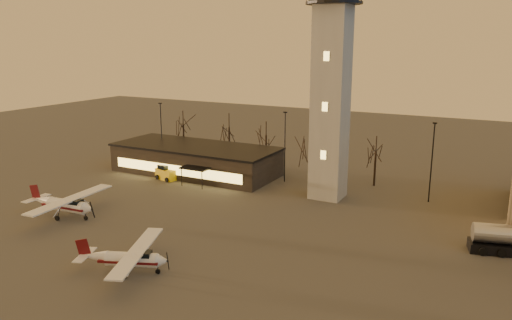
% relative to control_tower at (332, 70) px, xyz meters
% --- Properties ---
extents(ground, '(220.00, 220.00, 0.00)m').
position_rel_control_tower_xyz_m(ground, '(0.00, -30.00, -16.33)').
color(ground, '#413F3C').
rests_on(ground, ground).
extents(control_tower, '(6.80, 6.80, 32.60)m').
position_rel_control_tower_xyz_m(control_tower, '(0.00, 0.00, 0.00)').
color(control_tower, gray).
rests_on(control_tower, ground).
extents(terminal, '(25.40, 12.20, 4.30)m').
position_rel_control_tower_xyz_m(terminal, '(-21.99, 1.98, -14.17)').
color(terminal, black).
rests_on(terminal, ground).
extents(light_poles, '(58.50, 12.25, 10.14)m').
position_rel_control_tower_xyz_m(light_poles, '(0.50, 1.00, -10.92)').
color(light_poles, black).
rests_on(light_poles, ground).
extents(tree_row, '(37.20, 9.20, 8.80)m').
position_rel_control_tower_xyz_m(tree_row, '(-13.70, 9.16, -10.39)').
color(tree_row, black).
rests_on(tree_row, ground).
extents(cessna_front, '(8.78, 10.64, 3.01)m').
position_rel_control_tower_xyz_m(cessna_front, '(-7.44, -28.62, -15.29)').
color(cessna_front, white).
rests_on(cessna_front, ground).
extents(cessna_rear, '(9.75, 12.31, 3.39)m').
position_rel_control_tower_xyz_m(cessna_rear, '(-23.55, -21.24, -15.17)').
color(cessna_rear, white).
rests_on(cessna_rear, ground).
extents(fuel_truck, '(7.95, 3.98, 2.84)m').
position_rel_control_tower_xyz_m(fuel_truck, '(21.63, -8.69, -15.20)').
color(fuel_truck, black).
rests_on(fuel_truck, ground).
extents(service_cart, '(3.67, 2.77, 2.12)m').
position_rel_control_tower_xyz_m(service_cart, '(-23.74, -2.98, -15.52)').
color(service_cart, gold).
rests_on(service_cart, ground).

